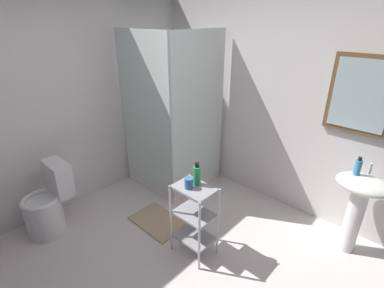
{
  "coord_description": "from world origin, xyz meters",
  "views": [
    {
      "loc": [
        1.27,
        -1.1,
        2.12
      ],
      "look_at": [
        -0.47,
        0.78,
        0.96
      ],
      "focal_mm": 26.44,
      "sensor_mm": 36.0,
      "label": 1
    }
  ],
  "objects_px": {
    "shower_stall": "(174,153)",
    "toilet": "(48,205)",
    "bath_mat": "(158,221)",
    "storage_cart": "(194,215)",
    "body_wash_bottle_green": "(197,175)",
    "rinse_cup": "(189,183)",
    "pedestal_sink": "(359,200)",
    "hand_soap_bottle": "(358,167)"
  },
  "relations": [
    {
      "from": "storage_cart",
      "to": "bath_mat",
      "type": "height_order",
      "value": "storage_cart"
    },
    {
      "from": "pedestal_sink",
      "to": "rinse_cup",
      "type": "distance_m",
      "value": 1.58
    },
    {
      "from": "toilet",
      "to": "bath_mat",
      "type": "xyz_separation_m",
      "value": [
        0.74,
        0.85,
        -0.31
      ]
    },
    {
      "from": "shower_stall",
      "to": "toilet",
      "type": "bearing_deg",
      "value": -100.2
    },
    {
      "from": "body_wash_bottle_green",
      "to": "shower_stall",
      "type": "bearing_deg",
      "value": 146.33
    },
    {
      "from": "toilet",
      "to": "hand_soap_bottle",
      "type": "height_order",
      "value": "hand_soap_bottle"
    },
    {
      "from": "hand_soap_bottle",
      "to": "rinse_cup",
      "type": "xyz_separation_m",
      "value": [
        -1.03,
        -1.12,
        -0.1
      ]
    },
    {
      "from": "storage_cart",
      "to": "body_wash_bottle_green",
      "type": "relative_size",
      "value": 3.37
    },
    {
      "from": "pedestal_sink",
      "to": "bath_mat",
      "type": "bearing_deg",
      "value": -148.74
    },
    {
      "from": "toilet",
      "to": "rinse_cup",
      "type": "relative_size",
      "value": 7.63
    },
    {
      "from": "shower_stall",
      "to": "rinse_cup",
      "type": "xyz_separation_m",
      "value": [
        1.02,
        -0.78,
        0.33
      ]
    },
    {
      "from": "body_wash_bottle_green",
      "to": "toilet",
      "type": "bearing_deg",
      "value": -146.65
    },
    {
      "from": "storage_cart",
      "to": "bath_mat",
      "type": "xyz_separation_m",
      "value": [
        -0.59,
        0.04,
        -0.43
      ]
    },
    {
      "from": "hand_soap_bottle",
      "to": "rinse_cup",
      "type": "distance_m",
      "value": 1.52
    },
    {
      "from": "body_wash_bottle_green",
      "to": "bath_mat",
      "type": "bearing_deg",
      "value": -178.87
    },
    {
      "from": "shower_stall",
      "to": "body_wash_bottle_green",
      "type": "height_order",
      "value": "shower_stall"
    },
    {
      "from": "hand_soap_bottle",
      "to": "body_wash_bottle_green",
      "type": "distance_m",
      "value": 1.45
    },
    {
      "from": "toilet",
      "to": "bath_mat",
      "type": "height_order",
      "value": "toilet"
    },
    {
      "from": "pedestal_sink",
      "to": "hand_soap_bottle",
      "type": "relative_size",
      "value": 4.73
    },
    {
      "from": "storage_cart",
      "to": "body_wash_bottle_green",
      "type": "xyz_separation_m",
      "value": [
        -0.02,
        0.05,
        0.4
      ]
    },
    {
      "from": "body_wash_bottle_green",
      "to": "rinse_cup",
      "type": "bearing_deg",
      "value": -98.06
    },
    {
      "from": "body_wash_bottle_green",
      "to": "storage_cart",
      "type": "bearing_deg",
      "value": -72.54
    },
    {
      "from": "bath_mat",
      "to": "storage_cart",
      "type": "bearing_deg",
      "value": -4.16
    },
    {
      "from": "toilet",
      "to": "rinse_cup",
      "type": "distance_m",
      "value": 1.58
    },
    {
      "from": "toilet",
      "to": "storage_cart",
      "type": "distance_m",
      "value": 1.56
    },
    {
      "from": "pedestal_sink",
      "to": "rinse_cup",
      "type": "xyz_separation_m",
      "value": [
        -1.11,
        -1.1,
        0.21
      ]
    },
    {
      "from": "pedestal_sink",
      "to": "toilet",
      "type": "relative_size",
      "value": 1.07
    },
    {
      "from": "pedestal_sink",
      "to": "body_wash_bottle_green",
      "type": "bearing_deg",
      "value": -137.6
    },
    {
      "from": "shower_stall",
      "to": "pedestal_sink",
      "type": "relative_size",
      "value": 2.47
    },
    {
      "from": "shower_stall",
      "to": "bath_mat",
      "type": "xyz_separation_m",
      "value": [
        0.46,
        -0.7,
        -0.45
      ]
    },
    {
      "from": "shower_stall",
      "to": "rinse_cup",
      "type": "relative_size",
      "value": 20.08
    },
    {
      "from": "storage_cart",
      "to": "shower_stall",
      "type": "bearing_deg",
      "value": 144.74
    },
    {
      "from": "body_wash_bottle_green",
      "to": "hand_soap_bottle",
      "type": "bearing_deg",
      "value": 45.24
    },
    {
      "from": "pedestal_sink",
      "to": "body_wash_bottle_green",
      "type": "relative_size",
      "value": 3.69
    },
    {
      "from": "body_wash_bottle_green",
      "to": "rinse_cup",
      "type": "height_order",
      "value": "body_wash_bottle_green"
    },
    {
      "from": "storage_cart",
      "to": "hand_soap_bottle",
      "type": "relative_size",
      "value": 4.32
    },
    {
      "from": "hand_soap_bottle",
      "to": "storage_cart",
      "type": "bearing_deg",
      "value": -132.8
    },
    {
      "from": "pedestal_sink",
      "to": "toilet",
      "type": "bearing_deg",
      "value": -142.25
    },
    {
      "from": "rinse_cup",
      "to": "bath_mat",
      "type": "height_order",
      "value": "rinse_cup"
    },
    {
      "from": "hand_soap_bottle",
      "to": "rinse_cup",
      "type": "height_order",
      "value": "hand_soap_bottle"
    },
    {
      "from": "hand_soap_bottle",
      "to": "rinse_cup",
      "type": "bearing_deg",
      "value": -132.68
    },
    {
      "from": "toilet",
      "to": "body_wash_bottle_green",
      "type": "relative_size",
      "value": 3.47
    }
  ]
}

